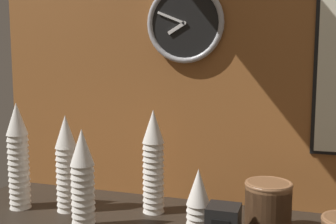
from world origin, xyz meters
name	(u,v)px	position (x,y,z in m)	size (l,w,h in m)	color
wall_tiled_back	(201,58)	(0.00, 0.27, 0.53)	(1.60, 0.03, 1.05)	#A3602D
cup_stack_left	(66,163)	(-0.41, 0.01, 0.17)	(0.07, 0.07, 0.33)	white
cup_stack_center_right	(198,200)	(0.06, -0.01, 0.10)	(0.07, 0.07, 0.19)	white
cup_stack_far_left	(18,156)	(-0.58, -0.02, 0.19)	(0.07, 0.07, 0.37)	white
cup_stack_center	(153,161)	(-0.12, 0.09, 0.18)	(0.07, 0.07, 0.35)	white
cup_stack_center_left	(83,179)	(-0.28, -0.11, 0.16)	(0.07, 0.07, 0.31)	white
bowl_stack_right	(268,206)	(0.27, 0.03, 0.08)	(0.14, 0.14, 0.16)	brown
wall_clock	(185,23)	(-0.05, 0.23, 0.65)	(0.28, 0.03, 0.28)	black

